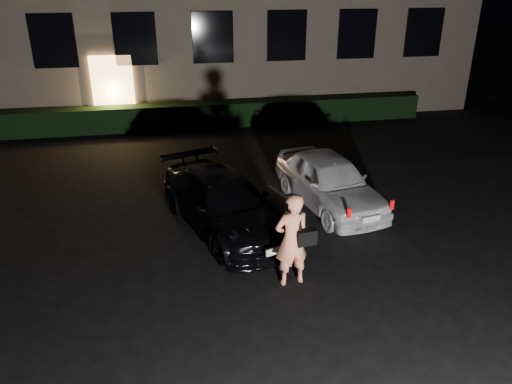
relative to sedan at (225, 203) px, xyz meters
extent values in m
plane|color=black|center=(0.69, -2.79, -0.59)|extent=(80.00, 80.00, 0.00)
cube|color=#FFB564|center=(-2.81, 8.15, 0.66)|extent=(1.40, 0.10, 2.50)
cube|color=black|center=(-4.51, 8.15, 2.41)|extent=(1.40, 0.10, 1.70)
cube|color=black|center=(-1.91, 8.15, 2.41)|extent=(1.40, 0.10, 1.70)
cube|color=black|center=(0.69, 8.15, 2.41)|extent=(1.40, 0.10, 1.70)
cube|color=black|center=(3.29, 8.15, 2.41)|extent=(1.40, 0.10, 1.70)
cube|color=black|center=(5.89, 8.15, 2.41)|extent=(1.40, 0.10, 1.70)
cube|color=black|center=(8.49, 8.15, 2.41)|extent=(1.40, 0.10, 1.70)
cube|color=black|center=(0.69, 7.71, -0.17)|extent=(15.00, 0.70, 0.85)
imported|color=black|center=(0.00, 0.00, 0.00)|extent=(2.90, 4.40, 1.19)
cube|color=white|center=(1.09, -0.42, 0.14)|extent=(0.35, 0.83, 0.40)
cube|color=silver|center=(0.68, -2.00, -0.08)|extent=(0.42, 0.18, 0.13)
imported|color=white|center=(2.55, 0.69, 0.02)|extent=(2.11, 3.83, 1.23)
cube|color=red|center=(2.38, -1.10, 0.08)|extent=(0.08, 0.06, 0.21)
cube|color=red|center=(3.39, -0.91, 0.08)|extent=(0.08, 0.06, 0.21)
cube|color=silver|center=(2.89, -1.05, -0.13)|extent=(0.41, 0.11, 0.12)
imported|color=#FF9168|center=(0.89, -2.27, 0.28)|extent=(0.69, 0.51, 1.74)
cube|color=black|center=(1.12, -2.35, 0.34)|extent=(0.38, 0.21, 0.28)
cube|color=black|center=(1.00, -2.33, 0.73)|extent=(0.05, 0.06, 0.54)
camera|label=1|loc=(-1.10, -9.56, 4.55)|focal=35.00mm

